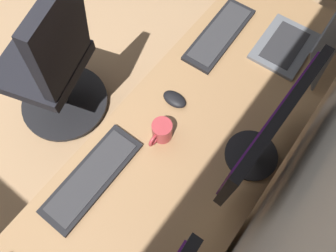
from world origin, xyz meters
name	(u,v)px	position (x,y,z in m)	size (l,w,h in m)	color
floor_plane	(0,64)	(0.00, 0.00, 0.00)	(4.75, 4.75, 0.00)	#9E7A56
desk	(178,162)	(0.00, 1.56, 0.66)	(2.05, 0.65, 0.73)	#936D47
drawer_pedestal	(159,214)	(0.18, 1.58, 0.35)	(0.40, 0.51, 0.69)	#936D47
monitor_primary	(268,132)	(-0.17, 1.77, 0.96)	(0.51, 0.20, 0.40)	black
laptop_leftmost	(300,47)	(-0.70, 1.69, 0.78)	(0.30, 0.32, 0.20)	#595B60
keyboard_main	(92,177)	(0.26, 1.35, 0.74)	(0.42, 0.14, 0.02)	black
keyboard_spare	(220,34)	(-0.57, 1.36, 0.74)	(0.42, 0.16, 0.02)	black
mouse_main	(175,99)	(-0.18, 1.40, 0.75)	(0.06, 0.10, 0.03)	black
coffee_mug	(162,131)	(-0.03, 1.45, 0.78)	(0.12, 0.08, 0.09)	#A53338
office_chair	(54,69)	(-0.07, 0.69, 0.46)	(0.56, 0.60, 0.97)	black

